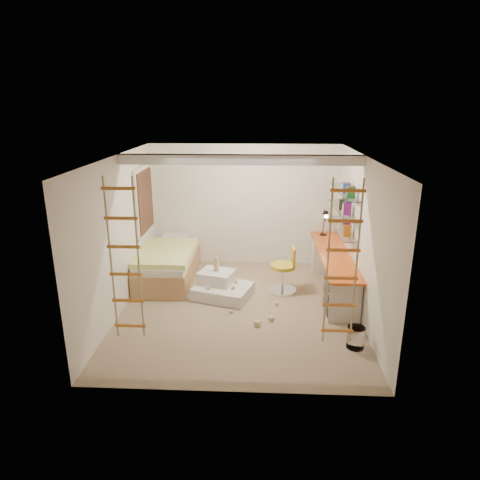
# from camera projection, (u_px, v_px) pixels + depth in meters

# --- Properties ---
(floor) EXTENTS (4.50, 4.50, 0.00)m
(floor) POSITION_uv_depth(u_px,v_px,m) (239.00, 308.00, 7.41)
(floor) COLOR #917A5D
(floor) RESTS_ON ground
(ceiling_beam) EXTENTS (4.00, 0.18, 0.16)m
(ceiling_beam) POSITION_uv_depth(u_px,v_px,m) (240.00, 160.00, 6.93)
(ceiling_beam) COLOR white
(ceiling_beam) RESTS_ON ceiling
(window_frame) EXTENTS (0.06, 1.15, 1.35)m
(window_frame) POSITION_uv_depth(u_px,v_px,m) (144.00, 201.00, 8.46)
(window_frame) COLOR white
(window_frame) RESTS_ON wall_left
(window_blind) EXTENTS (0.02, 1.00, 1.20)m
(window_blind) POSITION_uv_depth(u_px,v_px,m) (146.00, 201.00, 8.45)
(window_blind) COLOR #4C2D1E
(window_blind) RESTS_ON window_frame
(rope_ladder_left) EXTENTS (0.41, 0.04, 2.13)m
(rope_ladder_left) POSITION_uv_depth(u_px,v_px,m) (125.00, 261.00, 5.35)
(rope_ladder_left) COLOR #C07D20
(rope_ladder_left) RESTS_ON ceiling
(rope_ladder_right) EXTENTS (0.41, 0.04, 2.13)m
(rope_ladder_right) POSITION_uv_depth(u_px,v_px,m) (342.00, 264.00, 5.23)
(rope_ladder_right) COLOR orange
(rope_ladder_right) RESTS_ON ceiling
(waste_bin) EXTENTS (0.26, 0.26, 0.32)m
(waste_bin) POSITION_uv_depth(u_px,v_px,m) (356.00, 337.00, 6.18)
(waste_bin) COLOR white
(waste_bin) RESTS_ON floor
(desk) EXTENTS (0.56, 2.80, 0.75)m
(desk) POSITION_uv_depth(u_px,v_px,m) (333.00, 270.00, 8.03)
(desk) COLOR orange
(desk) RESTS_ON floor
(shelves) EXTENTS (0.25, 1.80, 0.71)m
(shelves) POSITION_uv_depth(u_px,v_px,m) (342.00, 210.00, 7.95)
(shelves) COLOR white
(shelves) RESTS_ON wall_right
(bed) EXTENTS (1.02, 2.00, 0.69)m
(bed) POSITION_uv_depth(u_px,v_px,m) (168.00, 264.00, 8.55)
(bed) COLOR #AD7F51
(bed) RESTS_ON floor
(task_lamp) EXTENTS (0.14, 0.36, 0.57)m
(task_lamp) POSITION_uv_depth(u_px,v_px,m) (325.00, 219.00, 8.72)
(task_lamp) COLOR black
(task_lamp) RESTS_ON desk
(swivel_chair) EXTENTS (0.55, 0.55, 0.89)m
(swivel_chair) POSITION_uv_depth(u_px,v_px,m) (284.00, 276.00, 7.97)
(swivel_chair) COLOR gold
(swivel_chair) RESTS_ON floor
(play_platform) EXTENTS (1.17, 1.03, 0.44)m
(play_platform) POSITION_uv_depth(u_px,v_px,m) (221.00, 287.00, 7.85)
(play_platform) COLOR silver
(play_platform) RESTS_ON floor
(toy_blocks) EXTENTS (1.29, 1.29, 0.71)m
(toy_blocks) POSITION_uv_depth(u_px,v_px,m) (235.00, 289.00, 7.53)
(toy_blocks) COLOR #CCB284
(toy_blocks) RESTS_ON floor
(books) EXTENTS (0.14, 0.52, 0.92)m
(books) POSITION_uv_depth(u_px,v_px,m) (343.00, 203.00, 7.91)
(books) COLOR orange
(books) RESTS_ON shelves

